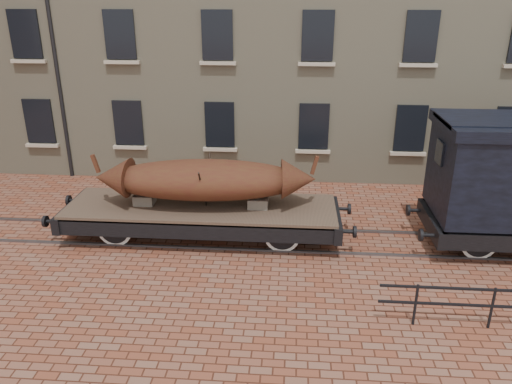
{
  "coord_description": "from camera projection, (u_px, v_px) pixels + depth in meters",
  "views": [
    {
      "loc": [
        0.27,
        -13.13,
        6.74
      ],
      "look_at": [
        -0.79,
        0.5,
        1.3
      ],
      "focal_mm": 35.0,
      "sensor_mm": 36.0,
      "label": 1
    }
  ],
  "objects": [
    {
      "name": "rail_track",
      "position": [
        281.0,
        239.0,
        14.67
      ],
      "size": [
        30.0,
        1.52,
        0.06
      ],
      "color": "#59595E",
      "rests_on": "ground"
    },
    {
      "name": "ground",
      "position": [
        281.0,
        240.0,
        14.68
      ],
      "size": [
        90.0,
        90.0,
        0.0
      ],
      "primitive_type": "plane",
      "color": "brown"
    },
    {
      "name": "flatcar_wagon",
      "position": [
        201.0,
        212.0,
        14.54
      ],
      "size": [
        8.79,
        2.38,
        1.33
      ],
      "color": "brown",
      "rests_on": "ground"
    },
    {
      "name": "iron_boat",
      "position": [
        205.0,
        180.0,
        14.16
      ],
      "size": [
        6.39,
        2.04,
        1.54
      ],
      "color": "#492C16",
      "rests_on": "flatcar_wagon"
    }
  ]
}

